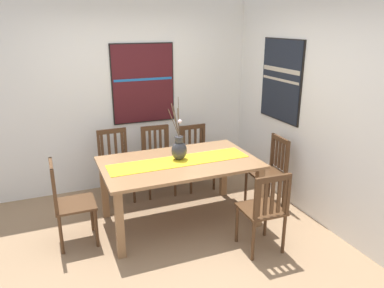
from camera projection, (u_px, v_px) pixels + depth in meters
name	position (u px, v px, depth m)	size (l,w,h in m)	color
ground_plane	(173.00, 246.00, 4.04)	(6.40, 6.40, 0.03)	#8E7051
wall_back	(127.00, 94.00, 5.25)	(6.40, 0.12, 2.70)	silver
wall_side	(322.00, 110.00, 4.29)	(0.12, 6.40, 2.70)	silver
dining_table	(179.00, 170.00, 4.32)	(1.79, 1.07, 0.78)	#8E6642
table_runner	(179.00, 161.00, 4.29)	(1.65, 0.36, 0.01)	gold
centerpiece_vase	(179.00, 149.00, 4.30)	(0.19, 0.27, 0.71)	#333338
chair_0	(68.00, 201.00, 3.93)	(0.42, 0.42, 0.96)	#4C301C
chair_1	(270.00, 169.00, 4.81)	(0.44, 0.44, 0.92)	#4C301C
chair_2	(196.00, 155.00, 5.37)	(0.42, 0.42, 0.90)	#4C301C
chair_3	(115.00, 164.00, 4.97)	(0.43, 0.43, 0.95)	#4C301C
chair_4	(264.00, 209.00, 3.80)	(0.43, 0.43, 0.91)	#4C301C
chair_5	(158.00, 158.00, 5.18)	(0.45, 0.45, 0.94)	#4C301C
painting_on_back_wall	(143.00, 84.00, 5.23)	(0.90, 0.05, 1.12)	black
painting_on_side_wall	(281.00, 80.00, 4.82)	(0.05, 0.84, 1.06)	black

